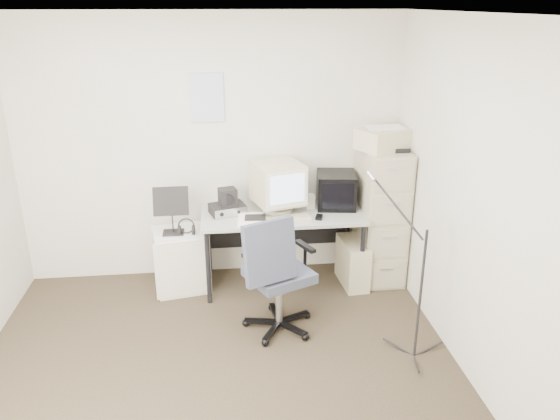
{
  "coord_description": "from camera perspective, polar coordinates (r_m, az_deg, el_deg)",
  "views": [
    {
      "loc": [
        0.07,
        -3.23,
        2.57
      ],
      "look_at": [
        0.55,
        0.95,
        0.95
      ],
      "focal_mm": 35.0,
      "sensor_mm": 36.0,
      "label": 1
    }
  ],
  "objects": [
    {
      "name": "keyboard",
      "position": [
        4.9,
        0.84,
        -0.89
      ],
      "size": [
        0.42,
        0.2,
        0.02
      ],
      "primitive_type": "cube",
      "rotation": [
        0.0,
        0.0,
        0.16
      ],
      "color": "#C6BE8D",
      "rests_on": "desk"
    },
    {
      "name": "mouse",
      "position": [
        4.93,
        4.1,
        -0.75
      ],
      "size": [
        0.09,
        0.11,
        0.03
      ],
      "primitive_type": "cube",
      "rotation": [
        0.0,
        0.0,
        -0.33
      ],
      "color": "black",
      "rests_on": "desk"
    },
    {
      "name": "music_stand",
      "position": [
        4.96,
        -11.25,
        0.01
      ],
      "size": [
        0.34,
        0.23,
        0.46
      ],
      "primitive_type": "cube",
      "rotation": [
        0.0,
        0.0,
        -0.21
      ],
      "color": "black",
      "rests_on": "side_cart"
    },
    {
      "name": "radio_receiver",
      "position": [
        5.05,
        -5.52,
        0.11
      ],
      "size": [
        0.36,
        0.3,
        0.09
      ],
      "primitive_type": "cube",
      "rotation": [
        0.0,
        0.0,
        0.28
      ],
      "color": "black",
      "rests_on": "desk"
    },
    {
      "name": "desk_speaker",
      "position": [
        5.16,
        3.18,
        0.93
      ],
      "size": [
        0.07,
        0.07,
        0.14
      ],
      "primitive_type": "cube",
      "rotation": [
        0.0,
        0.0,
        0.01
      ],
      "color": "beige",
      "rests_on": "desk"
    },
    {
      "name": "ceiling",
      "position": [
        3.24,
        -8.25,
        19.62
      ],
      "size": [
        3.6,
        3.6,
        0.01
      ],
      "primitive_type": "cube",
      "color": "white",
      "rests_on": "ground"
    },
    {
      "name": "printer",
      "position": [
        5.09,
        10.99,
        7.3
      ],
      "size": [
        0.58,
        0.51,
        0.19
      ],
      "primitive_type": "cube",
      "rotation": [
        0.0,
        0.0,
        0.43
      ],
      "color": "#C6BE8D",
      "rests_on": "filing_cabinet"
    },
    {
      "name": "floor",
      "position": [
        4.13,
        -6.38,
        -17.64
      ],
      "size": [
        3.6,
        3.6,
        0.01
      ],
      "primitive_type": "cube",
      "color": "black",
      "rests_on": "ground"
    },
    {
      "name": "filing_cabinet",
      "position": [
        5.31,
        10.45,
        -0.53
      ],
      "size": [
        0.4,
        0.6,
        1.3
      ],
      "primitive_type": "cube",
      "color": "#A59B8C",
      "rests_on": "floor"
    },
    {
      "name": "wall_right",
      "position": [
        3.9,
        20.27,
        -0.1
      ],
      "size": [
        0.02,
        3.6,
        2.5
      ],
      "primitive_type": "cube",
      "color": "silver",
      "rests_on": "ground"
    },
    {
      "name": "wall_back",
      "position": [
        5.2,
        -7.15,
        6.18
      ],
      "size": [
        3.6,
        0.02,
        2.5
      ],
      "primitive_type": "cube",
      "color": "silver",
      "rests_on": "ground"
    },
    {
      "name": "crt_tv",
      "position": [
        5.2,
        5.88,
        2.11
      ],
      "size": [
        0.41,
        0.42,
        0.33
      ],
      "primitive_type": "cube",
      "rotation": [
        0.0,
        0.0,
        -0.14
      ],
      "color": "black",
      "rests_on": "desk"
    },
    {
      "name": "headphones",
      "position": [
        4.98,
        -9.75,
        -1.98
      ],
      "size": [
        0.22,
        0.22,
        0.03
      ],
      "primitive_type": "torus",
      "rotation": [
        0.0,
        0.0,
        0.39
      ],
      "color": "black",
      "rests_on": "side_cart"
    },
    {
      "name": "desk",
      "position": [
        5.21,
        0.24,
        -4.02
      ],
      "size": [
        1.5,
        0.7,
        0.73
      ],
      "primitive_type": "cube",
      "color": "#A7A693",
      "rests_on": "floor"
    },
    {
      "name": "pc_tower",
      "position": [
        5.3,
        7.6,
        -5.47
      ],
      "size": [
        0.24,
        0.49,
        0.44
      ],
      "primitive_type": "cube",
      "rotation": [
        0.0,
        0.0,
        0.07
      ],
      "color": "#C6BE8D",
      "rests_on": "floor"
    },
    {
      "name": "papers",
      "position": [
        4.89,
        -3.08,
        -0.97
      ],
      "size": [
        0.25,
        0.33,
        0.02
      ],
      "primitive_type": "cube",
      "rotation": [
        0.0,
        0.0,
        -0.09
      ],
      "color": "white",
      "rests_on": "desk"
    },
    {
      "name": "side_cart",
      "position": [
        5.22,
        -10.24,
        -5.14
      ],
      "size": [
        0.54,
        0.47,
        0.6
      ],
      "primitive_type": "cube",
      "rotation": [
        0.0,
        0.0,
        0.19
      ],
      "color": "silver",
      "rests_on": "floor"
    },
    {
      "name": "office_chair",
      "position": [
        4.42,
        -0.11,
        -6.53
      ],
      "size": [
        0.8,
        0.8,
        1.04
      ],
      "primitive_type": "cube",
      "rotation": [
        0.0,
        0.0,
        0.43
      ],
      "color": "#3F4459",
      "rests_on": "floor"
    },
    {
      "name": "wall_calendar",
      "position": [
        5.09,
        -7.63,
        11.58
      ],
      "size": [
        0.3,
        0.02,
        0.44
      ],
      "primitive_type": "cube",
      "color": "white",
      "rests_on": "wall_back"
    },
    {
      "name": "mic_stand",
      "position": [
        4.14,
        14.66,
        -6.68
      ],
      "size": [
        0.03,
        0.03,
        1.38
      ],
      "primitive_type": "cylinder",
      "rotation": [
        0.0,
        0.0,
        2.03
      ],
      "color": "black",
      "rests_on": "floor"
    },
    {
      "name": "radio_speaker",
      "position": [
        5.01,
        -5.49,
        1.4
      ],
      "size": [
        0.18,
        0.18,
        0.15
      ],
      "primitive_type": "cube",
      "rotation": [
        0.0,
        0.0,
        0.24
      ],
      "color": "black",
      "rests_on": "radio_receiver"
    },
    {
      "name": "crt_monitor",
      "position": [
        5.04,
        -0.25,
        2.4
      ],
      "size": [
        0.52,
        0.53,
        0.46
      ],
      "primitive_type": "cube",
      "rotation": [
        0.0,
        0.0,
        0.28
      ],
      "color": "#C6BE8D",
      "rests_on": "desk"
    }
  ]
}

